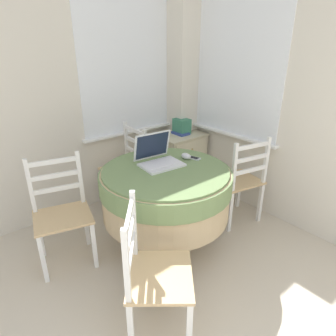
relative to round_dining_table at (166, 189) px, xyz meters
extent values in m
cube|color=white|center=(0.38, 1.12, 0.91)|extent=(1.10, 0.01, 1.42)
cube|color=white|center=(0.38, 1.09, 0.19)|extent=(1.18, 0.07, 0.02)
cube|color=white|center=(1.20, 0.29, 0.91)|extent=(0.01, 1.10, 1.42)
cube|color=white|center=(1.17, 0.29, 0.19)|extent=(0.07, 1.18, 0.02)
cube|color=beige|center=(1.07, 0.98, 0.69)|extent=(0.28, 0.28, 2.55)
cylinder|color=#4C3D2D|center=(0.00, 0.00, -0.57)|extent=(0.36, 0.36, 0.03)
cylinder|color=#4C3D2D|center=(0.00, 0.00, -0.19)|extent=(0.11, 0.11, 0.72)
cylinder|color=tan|center=(0.00, 0.00, -0.03)|extent=(1.07, 1.07, 0.40)
cylinder|color=#6B8451|center=(0.00, 0.00, 0.09)|extent=(1.10, 1.10, 0.16)
cylinder|color=#6B8451|center=(0.00, 0.00, 0.17)|extent=(1.04, 1.04, 0.02)
cube|color=silver|center=(0.02, 0.08, 0.19)|extent=(0.37, 0.28, 0.02)
cube|color=silver|center=(0.02, 0.09, 0.20)|extent=(0.32, 0.18, 0.00)
cube|color=silver|center=(0.04, 0.23, 0.32)|extent=(0.35, 0.10, 0.24)
cube|color=#192338|center=(0.04, 0.22, 0.32)|extent=(0.31, 0.08, 0.21)
ellipsoid|color=silver|center=(0.29, 0.07, 0.21)|extent=(0.07, 0.10, 0.05)
cube|color=#B2B7BC|center=(0.35, 0.02, 0.19)|extent=(0.08, 0.13, 0.01)
cube|color=black|center=(0.35, 0.02, 0.19)|extent=(0.06, 0.09, 0.00)
cube|color=tan|center=(0.09, 0.85, -0.14)|extent=(0.40, 0.45, 0.02)
cube|color=white|center=(-0.07, 1.05, -0.37)|extent=(0.04, 0.04, 0.43)
cube|color=white|center=(-0.08, 0.66, -0.37)|extent=(0.04, 0.04, 0.43)
cube|color=white|center=(0.27, 1.03, -0.37)|extent=(0.04, 0.04, 0.43)
cube|color=white|center=(0.25, 0.65, -0.37)|extent=(0.04, 0.04, 0.43)
cube|color=white|center=(0.27, 1.03, 0.10)|extent=(0.03, 0.03, 0.46)
cube|color=white|center=(0.25, 0.65, 0.10)|extent=(0.03, 0.03, 0.46)
cube|color=white|center=(0.26, 0.84, 0.28)|extent=(0.04, 0.39, 0.04)
cube|color=white|center=(0.26, 0.84, 0.15)|extent=(0.04, 0.39, 0.04)
cube|color=white|center=(0.26, 0.84, 0.03)|extent=(0.04, 0.39, 0.04)
cube|color=tan|center=(0.85, -0.10, -0.14)|extent=(0.51, 0.47, 0.02)
cube|color=white|center=(1.07, 0.03, -0.37)|extent=(0.04, 0.04, 0.43)
cube|color=white|center=(0.69, 0.11, -0.37)|extent=(0.04, 0.04, 0.43)
cube|color=white|center=(1.00, -0.30, -0.37)|extent=(0.04, 0.04, 0.43)
cube|color=white|center=(0.62, -0.22, -0.37)|extent=(0.04, 0.04, 0.43)
cube|color=white|center=(1.00, -0.30, 0.10)|extent=(0.04, 0.04, 0.46)
cube|color=white|center=(0.62, -0.22, 0.10)|extent=(0.04, 0.04, 0.46)
cube|color=white|center=(0.81, -0.26, 0.28)|extent=(0.38, 0.10, 0.04)
cube|color=white|center=(0.81, -0.26, 0.15)|extent=(0.38, 0.10, 0.04)
cube|color=white|center=(0.81, -0.26, 0.03)|extent=(0.38, 0.10, 0.04)
cube|color=tan|center=(-0.56, -0.64, -0.14)|extent=(0.58, 0.59, 0.02)
cube|color=white|center=(-0.56, -0.89, -0.37)|extent=(0.05, 0.05, 0.43)
cube|color=white|center=(-0.31, -0.59, -0.37)|extent=(0.05, 0.05, 0.43)
cube|color=white|center=(-0.82, -0.68, -0.37)|extent=(0.05, 0.05, 0.43)
cube|color=white|center=(-0.57, -0.38, -0.37)|extent=(0.05, 0.05, 0.43)
cube|color=white|center=(-0.82, -0.68, 0.10)|extent=(0.05, 0.05, 0.46)
cube|color=white|center=(-0.57, -0.38, 0.10)|extent=(0.05, 0.05, 0.46)
cube|color=white|center=(-0.69, -0.53, 0.28)|extent=(0.26, 0.31, 0.04)
cube|color=white|center=(-0.69, -0.53, 0.15)|extent=(0.26, 0.31, 0.04)
cube|color=white|center=(-0.69, -0.53, 0.03)|extent=(0.26, 0.31, 0.04)
cube|color=tan|center=(-0.77, 0.37, -0.14)|extent=(0.52, 0.49, 0.02)
cube|color=white|center=(-1.00, 0.25, -0.37)|extent=(0.04, 0.04, 0.43)
cube|color=white|center=(-0.62, 0.15, -0.37)|extent=(0.04, 0.04, 0.43)
cube|color=white|center=(-0.91, 0.58, -0.37)|extent=(0.04, 0.04, 0.43)
cube|color=white|center=(-0.54, 0.48, -0.37)|extent=(0.04, 0.04, 0.43)
cube|color=white|center=(-0.91, 0.58, 0.10)|extent=(0.04, 0.04, 0.46)
cube|color=white|center=(-0.54, 0.48, 0.10)|extent=(0.04, 0.04, 0.46)
cube|color=white|center=(-0.72, 0.53, 0.28)|extent=(0.38, 0.12, 0.04)
cube|color=white|center=(-0.72, 0.53, 0.15)|extent=(0.38, 0.12, 0.04)
cube|color=white|center=(-0.72, 0.53, 0.03)|extent=(0.38, 0.12, 0.04)
cube|color=beige|center=(0.90, 0.85, -0.24)|extent=(0.54, 0.47, 0.68)
cube|color=beige|center=(0.90, 0.85, 0.11)|extent=(0.57, 0.49, 0.02)
cube|color=beige|center=(0.90, 0.61, -0.02)|extent=(0.48, 0.01, 0.19)
sphere|color=olive|center=(0.90, 0.61, -0.02)|extent=(0.02, 0.02, 0.02)
cube|color=beige|center=(0.90, 0.61, -0.24)|extent=(0.48, 0.01, 0.19)
sphere|color=olive|center=(0.90, 0.61, -0.24)|extent=(0.02, 0.02, 0.02)
cube|color=beige|center=(0.90, 0.61, -0.47)|extent=(0.48, 0.01, 0.19)
sphere|color=olive|center=(0.90, 0.61, -0.47)|extent=(0.02, 0.02, 0.02)
cube|color=#387A5B|center=(0.94, 0.84, 0.20)|extent=(0.15, 0.18, 0.18)
cube|color=#33478C|center=(0.90, 0.82, 0.13)|extent=(0.14, 0.20, 0.02)
camera|label=1|loc=(-1.42, -1.74, 1.17)|focal=32.00mm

